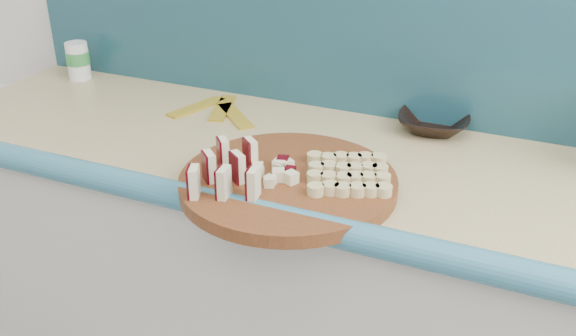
{
  "coord_description": "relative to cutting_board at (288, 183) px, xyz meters",
  "views": [
    {
      "loc": [
        0.49,
        0.25,
        1.55
      ],
      "look_at": [
        0.02,
        1.32,
        0.96
      ],
      "focal_mm": 40.0,
      "sensor_mm": 36.0,
      "label": 1
    }
  ],
  "objects": [
    {
      "name": "kitchen_counter",
      "position": [
        0.08,
        0.18,
        -0.47
      ],
      "size": [
        2.2,
        0.63,
        0.91
      ],
      "color": "silver",
      "rests_on": "ground"
    },
    {
      "name": "brown_bowl",
      "position": [
        0.21,
        0.42,
        0.01
      ],
      "size": [
        0.19,
        0.19,
        0.04
      ],
      "primitive_type": "imported",
      "rotation": [
        0.0,
        0.0,
        0.12
      ],
      "color": "black",
      "rests_on": "kitchen_counter"
    },
    {
      "name": "apple_wedges",
      "position": [
        -0.1,
        -0.07,
        0.05
      ],
      "size": [
        0.15,
        0.2,
        0.06
      ],
      "color": "beige",
      "rests_on": "cutting_board"
    },
    {
      "name": "cutting_board",
      "position": [
        0.0,
        0.0,
        0.0
      ],
      "size": [
        0.58,
        0.58,
        0.03
      ],
      "primitive_type": "cylinder",
      "rotation": [
        0.0,
        0.0,
        0.37
      ],
      "color": "#4D2A10",
      "rests_on": "kitchen_counter"
    },
    {
      "name": "banana_slices",
      "position": [
        0.12,
        0.04,
        0.02
      ],
      "size": [
        0.21,
        0.21,
        0.02
      ],
      "color": "#D1BF80",
      "rests_on": "cutting_board"
    },
    {
      "name": "backsplash",
      "position": [
        0.08,
        0.47,
        0.24
      ],
      "size": [
        2.2,
        0.02,
        0.5
      ],
      "primitive_type": "cube",
      "color": "teal",
      "rests_on": "kitchen_counter"
    },
    {
      "name": "banana_peel",
      "position": [
        -0.34,
        0.32,
        -0.01
      ],
      "size": [
        0.25,
        0.21,
        0.01
      ],
      "rotation": [
        0.0,
        0.0,
        0.13
      ],
      "color": "gold",
      "rests_on": "kitchen_counter"
    },
    {
      "name": "canister",
      "position": [
        -0.86,
        0.38,
        0.04
      ],
      "size": [
        0.07,
        0.07,
        0.11
      ],
      "rotation": [
        0.0,
        0.0,
        -0.01
      ],
      "color": "white",
      "rests_on": "kitchen_counter"
    },
    {
      "name": "apple_chunks",
      "position": [
        -0.03,
        -0.01,
        0.03
      ],
      "size": [
        0.07,
        0.08,
        0.02
      ],
      "color": "#F5EBC4",
      "rests_on": "cutting_board"
    }
  ]
}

